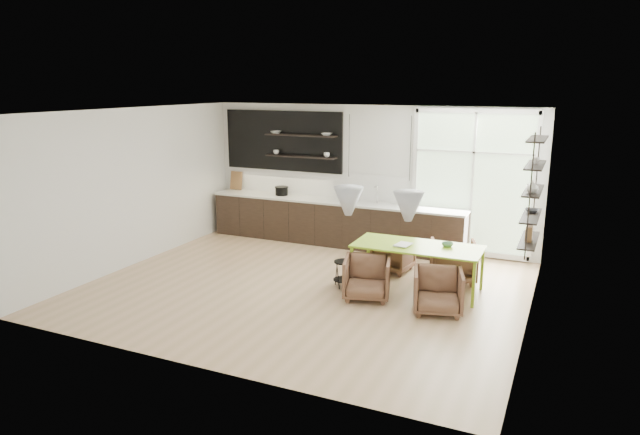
{
  "coord_description": "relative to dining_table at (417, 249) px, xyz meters",
  "views": [
    {
      "loc": [
        3.92,
        -8.09,
        3.33
      ],
      "look_at": [
        -0.0,
        0.6,
        1.07
      ],
      "focal_mm": 32.0,
      "sensor_mm": 36.0,
      "label": 1
    }
  ],
  "objects": [
    {
      "name": "armchair_back_left",
      "position": [
        -0.64,
        0.79,
        -0.41
      ],
      "size": [
        0.72,
        0.73,
        0.59
      ],
      "primitive_type": "imported",
      "rotation": [
        0.0,
        0.0,
        3.01
      ],
      "color": "brown",
      "rests_on": "ground"
    },
    {
      "name": "armchair_back_right",
      "position": [
        0.46,
        0.7,
        -0.35
      ],
      "size": [
        0.94,
        0.95,
        0.7
      ],
      "primitive_type": "imported",
      "rotation": [
        0.0,
        0.0,
        3.43
      ],
      "color": "brown",
      "rests_on": "ground"
    },
    {
      "name": "table_book",
      "position": [
        -0.33,
        -0.08,
        0.07
      ],
      "size": [
        0.28,
        0.34,
        0.03
      ],
      "primitive_type": "imported",
      "rotation": [
        0.0,
        0.0,
        -0.16
      ],
      "color": "white",
      "rests_on": "dining_table"
    },
    {
      "name": "wire_stool",
      "position": [
        -1.14,
        -0.37,
        -0.42
      ],
      "size": [
        0.35,
        0.35,
        0.45
      ],
      "rotation": [
        0.0,
        0.0,
        -0.26
      ],
      "color": "black",
      "rests_on": "ground"
    },
    {
      "name": "right_shelving",
      "position": [
        1.65,
        0.49,
        0.95
      ],
      "size": [
        0.26,
        1.22,
        1.9
      ],
      "color": "black",
      "rests_on": "ground"
    },
    {
      "name": "dining_table",
      "position": [
        0.0,
        0.0,
        0.0
      ],
      "size": [
        2.07,
        0.94,
        0.75
      ],
      "rotation": [
        0.0,
        0.0,
        0.0
      ],
      "color": "#88B51F",
      "rests_on": "ground"
    },
    {
      "name": "room",
      "position": [
        -1.13,
        0.42,
        0.76
      ],
      "size": [
        7.02,
        6.01,
        2.91
      ],
      "color": "#D7AE87",
      "rests_on": "ground"
    },
    {
      "name": "armchair_front_left",
      "position": [
        -0.62,
        -0.69,
        -0.37
      ],
      "size": [
        0.88,
        0.89,
        0.67
      ],
      "primitive_type": "imported",
      "rotation": [
        0.0,
        0.0,
        0.27
      ],
      "color": "brown",
      "rests_on": "ground"
    },
    {
      "name": "kitchen_run",
      "position": [
        -2.4,
        2.01,
        -0.11
      ],
      "size": [
        5.54,
        0.69,
        2.75
      ],
      "color": "black",
      "rests_on": "ground"
    },
    {
      "name": "table_bowl",
      "position": [
        0.45,
        0.16,
        0.08
      ],
      "size": [
        0.2,
        0.2,
        0.06
      ],
      "primitive_type": "imported",
      "rotation": [
        0.0,
        0.0,
        0.07
      ],
      "color": "#53835B",
      "rests_on": "dining_table"
    },
    {
      "name": "armchair_front_right",
      "position": [
        0.54,
        -0.81,
        -0.37
      ],
      "size": [
        0.87,
        0.89,
        0.66
      ],
      "primitive_type": "imported",
      "rotation": [
        0.0,
        0.0,
        0.27
      ],
      "color": "brown",
      "rests_on": "ground"
    }
  ]
}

